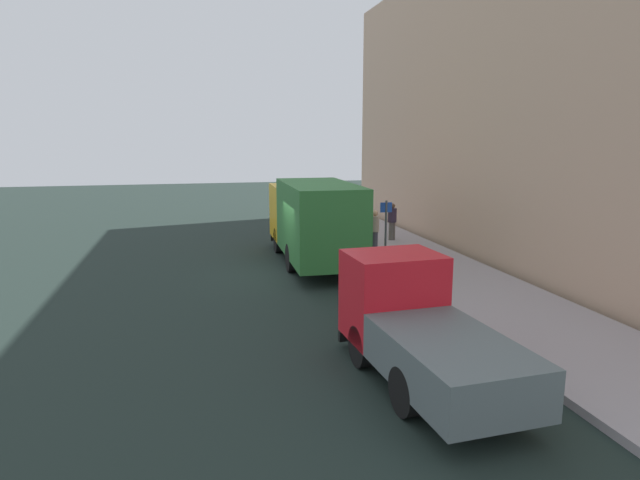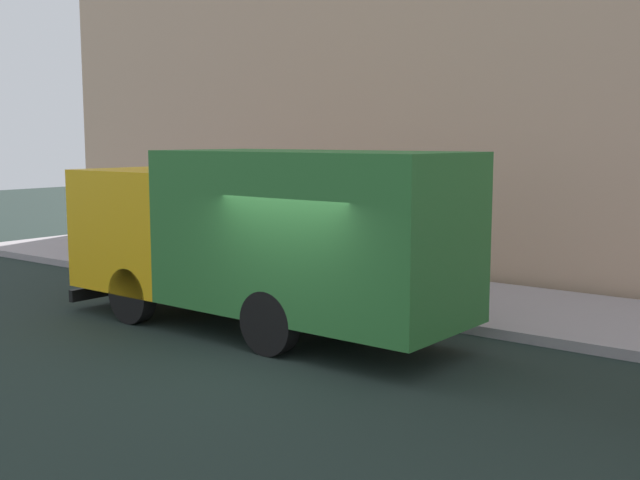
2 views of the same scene
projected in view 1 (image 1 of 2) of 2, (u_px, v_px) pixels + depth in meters
ground at (295, 274)px, 19.27m from camera, size 80.00×80.00×0.00m
sidewalk at (425, 264)px, 20.40m from camera, size 4.00×30.00×0.18m
building_facade at (494, 101)px, 19.84m from camera, size 0.50×30.00×12.19m
large_utility_truck at (313, 218)px, 20.64m from camera, size 2.53×8.00×3.19m
small_flatbed_truck at (418, 327)px, 10.76m from camera, size 2.26×5.19×2.34m
pedestrian_walking at (375, 231)px, 21.69m from camera, size 0.39×0.39×1.76m
pedestrian_standing at (392, 221)px, 24.63m from camera, size 0.52×0.52×1.68m
traffic_cone_orange at (345, 227)px, 26.01m from camera, size 0.51×0.51×0.73m
street_sign_post at (386, 227)px, 19.65m from camera, size 0.44×0.08×2.38m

